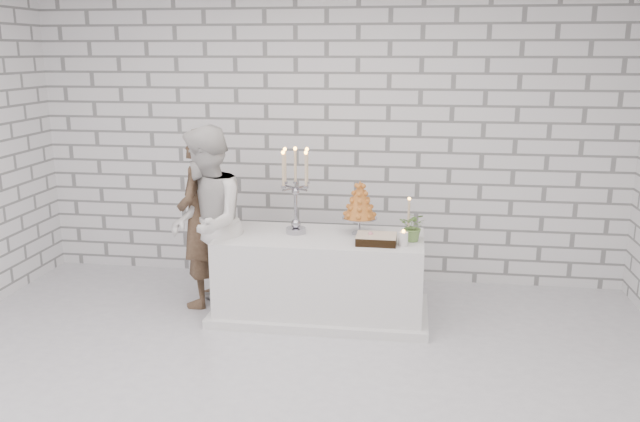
{
  "coord_description": "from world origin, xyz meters",
  "views": [
    {
      "loc": [
        0.87,
        -3.98,
        2.33
      ],
      "look_at": [
        0.13,
        1.13,
        1.05
      ],
      "focal_mm": 36.27,
      "sensor_mm": 36.0,
      "label": 1
    }
  ],
  "objects_px": {
    "groom": "(200,218)",
    "croquembouche": "(360,207)",
    "candelabra": "(296,191)",
    "bride": "(207,224)",
    "cake_table": "(321,276)"
  },
  "relations": [
    {
      "from": "cake_table",
      "to": "groom",
      "type": "xyz_separation_m",
      "value": [
        -1.15,
        0.14,
        0.46
      ]
    },
    {
      "from": "cake_table",
      "to": "candelabra",
      "type": "bearing_deg",
      "value": 167.28
    },
    {
      "from": "cake_table",
      "to": "groom",
      "type": "bearing_deg",
      "value": 172.91
    },
    {
      "from": "bride",
      "to": "candelabra",
      "type": "relative_size",
      "value": 2.21
    },
    {
      "from": "croquembouche",
      "to": "cake_table",
      "type": "bearing_deg",
      "value": -161.28
    },
    {
      "from": "groom",
      "to": "candelabra",
      "type": "bearing_deg",
      "value": 85.72
    },
    {
      "from": "groom",
      "to": "candelabra",
      "type": "relative_size",
      "value": 2.14
    },
    {
      "from": "candelabra",
      "to": "croquembouche",
      "type": "xyz_separation_m",
      "value": [
        0.56,
        0.06,
        -0.15
      ]
    },
    {
      "from": "candelabra",
      "to": "cake_table",
      "type": "bearing_deg",
      "value": -12.72
    },
    {
      "from": "groom",
      "to": "candelabra",
      "type": "xyz_separation_m",
      "value": [
        0.92,
        -0.09,
        0.31
      ]
    },
    {
      "from": "candelabra",
      "to": "croquembouche",
      "type": "height_order",
      "value": "candelabra"
    },
    {
      "from": "bride",
      "to": "cake_table",
      "type": "bearing_deg",
      "value": 82.71
    },
    {
      "from": "groom",
      "to": "croquembouche",
      "type": "xyz_separation_m",
      "value": [
        1.48,
        -0.03,
        0.16
      ]
    },
    {
      "from": "bride",
      "to": "croquembouche",
      "type": "bearing_deg",
      "value": 85.48
    },
    {
      "from": "groom",
      "to": "bride",
      "type": "distance_m",
      "value": 0.32
    }
  ]
}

